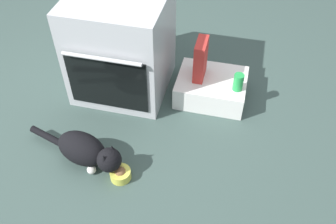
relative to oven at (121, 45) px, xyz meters
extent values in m
plane|color=#384C47|center=(0.02, -0.44, -0.35)|extent=(8.00, 8.00, 0.00)
cube|color=#B7BABF|center=(0.00, 0.00, 0.00)|extent=(0.62, 0.60, 0.71)
cube|color=black|center=(0.00, -0.30, -0.09)|extent=(0.53, 0.01, 0.39)
cylinder|color=silver|center=(0.00, -0.33, 0.13)|extent=(0.50, 0.02, 0.02)
cube|color=white|center=(0.63, 0.02, -0.27)|extent=(0.47, 0.38, 0.17)
cylinder|color=#D1D14C|center=(0.23, -0.79, -0.32)|extent=(0.12, 0.12, 0.06)
sphere|color=brown|center=(0.23, -0.79, -0.30)|extent=(0.07, 0.07, 0.07)
ellipsoid|color=black|center=(-0.02, -0.72, -0.24)|extent=(0.36, 0.27, 0.19)
sphere|color=black|center=(0.17, -0.77, -0.23)|extent=(0.14, 0.14, 0.14)
cone|color=black|center=(0.18, -0.74, -0.17)|extent=(0.05, 0.05, 0.06)
cone|color=black|center=(0.16, -0.81, -0.17)|extent=(0.05, 0.05, 0.06)
cylinder|color=black|center=(-0.28, -0.65, -0.29)|extent=(0.27, 0.11, 0.06)
sphere|color=silver|center=(0.08, -0.70, -0.33)|extent=(0.05, 0.05, 0.05)
sphere|color=silver|center=(0.05, -0.80, -0.33)|extent=(0.05, 0.05, 0.05)
cylinder|color=green|center=(0.81, -0.05, -0.13)|extent=(0.07, 0.07, 0.12)
cube|color=#B72D28|center=(0.54, 0.03, -0.05)|extent=(0.07, 0.18, 0.28)
camera|label=1|loc=(0.79, -1.93, 1.44)|focal=39.25mm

